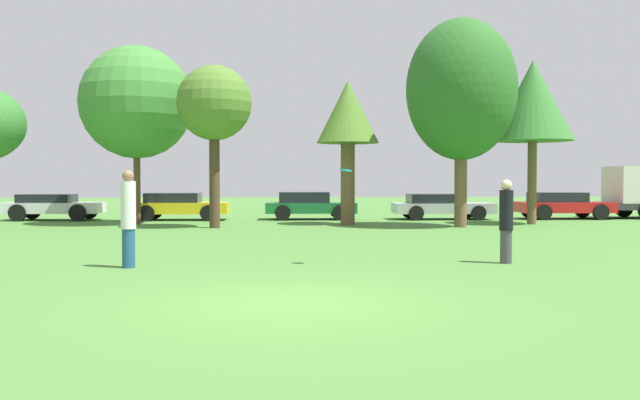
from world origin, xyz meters
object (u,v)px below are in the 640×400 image
object	(u,v)px
person_thrower	(128,217)
parked_car_yellow	(179,205)
parked_car_silver	(441,206)
tree_4	(461,90)
parked_car_green	(309,205)
tree_1	(136,103)
parked_car_red	(562,205)
tree_2	(214,105)
frisbee	(346,170)
tree_3	(348,116)
person_catcher	(506,220)
tree_5	(533,102)
parked_car_white	(53,206)

from	to	relation	value
person_thrower	parked_car_yellow	world-z (taller)	person_thrower
person_thrower	parked_car_silver	size ratio (longest dim) A/B	0.44
tree_4	parked_car_green	size ratio (longest dim) A/B	1.90
tree_1	parked_car_yellow	size ratio (longest dim) A/B	1.64
parked_car_silver	parked_car_red	distance (m)	5.52
parked_car_green	parked_car_silver	size ratio (longest dim) A/B	0.91
tree_2	parked_car_green	bearing A→B (deg)	53.51
frisbee	tree_3	size ratio (longest dim) A/B	0.05
person_thrower	tree_4	xyz separation A→B (m)	(9.96, 10.96, 4.05)
person_thrower	parked_car_yellow	size ratio (longest dim) A/B	0.46
parked_car_red	person_catcher	bearing A→B (deg)	-115.66
tree_2	tree_4	distance (m)	9.07
person_thrower	parked_car_yellow	distance (m)	16.43
tree_2	tree_5	distance (m)	12.38
person_thrower	tree_1	distance (m)	14.24
frisbee	tree_1	distance (m)	15.33
tree_1	parked_car_white	bearing A→B (deg)	142.46
person_thrower	frisbee	bearing A→B (deg)	-0.60
person_thrower	frisbee	size ratio (longest dim) A/B	7.63
person_thrower	parked_car_red	bearing A→B (deg)	44.09
tree_2	parked_car_yellow	bearing A→B (deg)	110.49
person_thrower	tree_5	world-z (taller)	tree_5
tree_3	tree_4	bearing A→B (deg)	-23.78
parked_car_yellow	parked_car_red	bearing A→B (deg)	0.40
parked_car_white	parked_car_silver	bearing A→B (deg)	-0.46
tree_2	tree_4	bearing A→B (deg)	-2.13
person_catcher	parked_car_yellow	world-z (taller)	person_catcher
tree_3	parked_car_green	size ratio (longest dim) A/B	1.39
tree_5	parked_car_white	bearing A→B (deg)	167.39
tree_2	parked_car_white	distance (m)	9.94
tree_3	parked_car_white	distance (m)	13.54
person_catcher	tree_5	xyz separation A→B (m)	(5.52, 12.29, 3.92)
tree_4	parked_car_silver	xyz separation A→B (m)	(0.58, 5.03, -4.44)
tree_1	tree_3	distance (m)	8.28
person_catcher	parked_car_red	world-z (taller)	person_catcher
parked_car_green	parked_car_red	size ratio (longest dim) A/B	0.98
tree_4	tree_5	xyz separation A→B (m)	(3.28, 1.40, -0.22)
tree_2	parked_car_green	world-z (taller)	tree_2
tree_5	parked_car_silver	xyz separation A→B (m)	(-2.70, 3.62, -4.22)
parked_car_yellow	frisbee	bearing A→B (deg)	-69.85
tree_1	parked_car_yellow	bearing A→B (deg)	66.07
tree_5	parked_car_red	distance (m)	6.14
frisbee	parked_car_white	xyz separation A→B (m)	(-10.77, 16.77, -1.32)
person_catcher	tree_4	world-z (taller)	tree_4
tree_2	parked_car_yellow	world-z (taller)	tree_2
parked_car_white	person_thrower	bearing A→B (deg)	-66.82
person_thrower	person_catcher	size ratio (longest dim) A/B	1.11
frisbee	person_catcher	bearing A→B (deg)	1.33
tree_4	parked_car_silver	size ratio (longest dim) A/B	1.73
tree_1	parked_car_white	distance (m)	6.72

